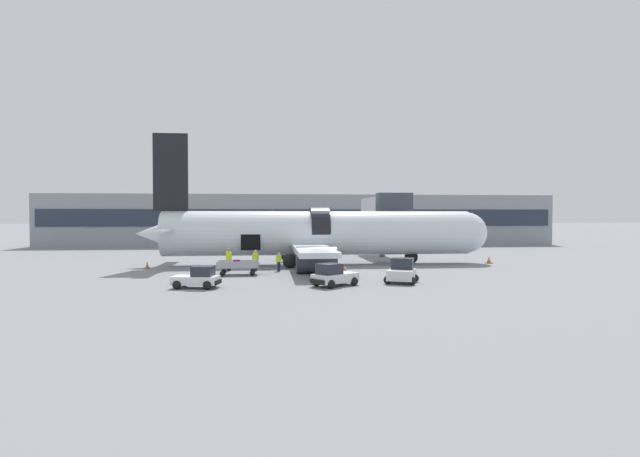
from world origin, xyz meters
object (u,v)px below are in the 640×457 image
at_px(baggage_tug_lead, 402,273).
at_px(baggage_cart_loading, 239,267).
at_px(baggage_tug_rear, 198,279).
at_px(ground_crew_loader_a, 229,259).
at_px(ground_crew_driver, 255,260).
at_px(baggage_tug_mid, 334,276).
at_px(ground_crew_loader_b, 279,261).
at_px(airplane, 315,234).

xyz_separation_m(baggage_tug_lead, baggage_cart_loading, (-11.27, 5.80, -0.13)).
relative_size(baggage_tug_lead, baggage_cart_loading, 0.68).
height_order(baggage_tug_rear, baggage_cart_loading, baggage_tug_rear).
relative_size(ground_crew_loader_a, ground_crew_driver, 1.07).
xyz_separation_m(baggage_tug_lead, baggage_tug_rear, (-13.45, -0.99, -0.10)).
xyz_separation_m(baggage_tug_lead, ground_crew_driver, (-10.06, 8.46, 0.21)).
xyz_separation_m(baggage_tug_mid, ground_crew_loader_a, (-7.46, 9.83, 0.33)).
distance_m(baggage_tug_mid, ground_crew_loader_a, 12.35).
bearing_deg(ground_crew_loader_b, baggage_tug_lead, -44.72).
distance_m(airplane, ground_crew_loader_b, 6.44).
height_order(ground_crew_loader_b, ground_crew_driver, ground_crew_driver).
relative_size(baggage_tug_mid, baggage_tug_rear, 1.07).
relative_size(airplane, baggage_tug_rear, 10.49).
height_order(baggage_tug_mid, baggage_tug_rear, baggage_tug_mid).
distance_m(baggage_tug_rear, ground_crew_loader_b, 10.50).
bearing_deg(baggage_tug_rear, ground_crew_loader_a, 83.10).
bearing_deg(baggage_tug_lead, ground_crew_loader_b, 135.28).
bearing_deg(baggage_cart_loading, ground_crew_driver, 65.59).
bearing_deg(baggage_cart_loading, ground_crew_loader_b, 36.17).
bearing_deg(ground_crew_driver, baggage_tug_lead, -40.04).
relative_size(baggage_tug_rear, baggage_cart_loading, 0.76).
height_order(baggage_tug_mid, ground_crew_loader_a, ground_crew_loader_a).
bearing_deg(ground_crew_loader_b, baggage_cart_loading, -143.83).
xyz_separation_m(baggage_cart_loading, ground_crew_loader_a, (-1.00, 3.00, 0.40)).
distance_m(ground_crew_loader_a, ground_crew_driver, 2.23).
height_order(baggage_tug_mid, ground_crew_driver, ground_crew_driver).
height_order(airplane, baggage_tug_lead, airplane).
distance_m(ground_crew_loader_a, ground_crew_loader_b, 4.18).
bearing_deg(baggage_tug_lead, baggage_tug_mid, -167.82).
bearing_deg(airplane, baggage_tug_rear, -121.79).
xyz_separation_m(baggage_tug_mid, baggage_tug_rear, (-8.65, 0.05, -0.04)).
height_order(baggage_tug_mid, baggage_cart_loading, baggage_tug_mid).
xyz_separation_m(baggage_tug_lead, ground_crew_loader_b, (-8.16, 8.08, 0.11)).
height_order(baggage_cart_loading, ground_crew_loader_b, ground_crew_loader_b).
bearing_deg(ground_crew_loader_a, airplane, 29.75).
xyz_separation_m(airplane, baggage_tug_rear, (-8.74, -14.10, -2.26)).
relative_size(baggage_tug_mid, baggage_cart_loading, 0.81).
bearing_deg(ground_crew_driver, baggage_tug_mid, -61.02).
relative_size(baggage_tug_rear, ground_crew_loader_b, 2.01).
relative_size(baggage_cart_loading, ground_crew_loader_b, 2.66).
bearing_deg(baggage_tug_rear, ground_crew_driver, 70.27).
distance_m(airplane, baggage_tug_lead, 14.10).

